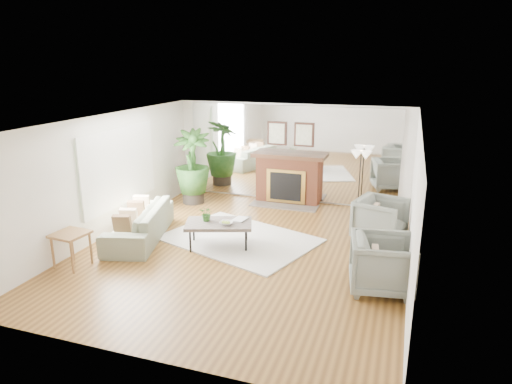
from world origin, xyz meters
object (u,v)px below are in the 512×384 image
(coffee_table, at_px, (219,224))
(potted_ficus, at_px, (192,164))
(fireplace, at_px, (288,178))
(sofa, at_px, (139,223))
(floor_lamp, at_px, (361,160))
(armchair_front, at_px, (382,264))
(side_table, at_px, (71,238))
(armchair_back, at_px, (380,219))

(coffee_table, distance_m, potted_ficus, 3.08)
(fireplace, bearing_deg, sofa, -123.97)
(potted_ficus, height_order, floor_lamp, potted_ficus)
(fireplace, bearing_deg, armchair_front, -57.08)
(fireplace, bearing_deg, floor_lamp, -5.05)
(side_table, relative_size, potted_ficus, 0.33)
(fireplace, relative_size, armchair_front, 2.10)
(armchair_front, bearing_deg, potted_ficus, 47.54)
(armchair_front, height_order, floor_lamp, floor_lamp)
(fireplace, height_order, armchair_front, fireplace)
(coffee_table, relative_size, side_table, 2.29)
(armchair_front, height_order, potted_ficus, potted_ficus)
(coffee_table, distance_m, armchair_front, 3.23)
(fireplace, relative_size, side_table, 3.25)
(fireplace, distance_m, coffee_table, 3.28)
(fireplace, relative_size, floor_lamp, 1.37)
(sofa, bearing_deg, floor_lamp, 112.32)
(potted_ficus, distance_m, floor_lamp, 4.15)
(floor_lamp, bearing_deg, armchair_back, -69.22)
(sofa, xyz_separation_m, side_table, (-0.40, -1.53, 0.19))
(floor_lamp, bearing_deg, side_table, -133.39)
(armchair_front, relative_size, potted_ficus, 0.52)
(fireplace, xyz_separation_m, potted_ficus, (-2.30, -0.77, 0.35))
(armchair_back, distance_m, side_table, 5.93)
(sofa, relative_size, armchair_front, 2.36)
(fireplace, xyz_separation_m, coffee_table, (-0.53, -3.23, -0.19))
(coffee_table, xyz_separation_m, sofa, (-1.72, -0.11, -0.13))
(coffee_table, height_order, floor_lamp, floor_lamp)
(sofa, distance_m, potted_ficus, 2.66)
(sofa, distance_m, armchair_front, 4.90)
(coffee_table, xyz_separation_m, potted_ficus, (-1.77, 2.46, 0.54))
(armchair_back, bearing_deg, coffee_table, 131.40)
(sofa, distance_m, armchair_back, 4.92)
(fireplace, distance_m, floor_lamp, 1.91)
(armchair_back, bearing_deg, potted_ficus, 93.19)
(armchair_back, bearing_deg, side_table, 136.69)
(sofa, relative_size, armchair_back, 2.43)
(coffee_table, distance_m, floor_lamp, 3.94)
(fireplace, height_order, armchair_back, fireplace)
(armchair_front, bearing_deg, fireplace, 24.03)
(fireplace, relative_size, sofa, 0.89)
(fireplace, xyz_separation_m, sofa, (-2.25, -3.34, -0.32))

